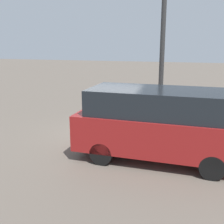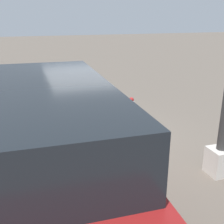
{
  "view_description": "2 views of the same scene",
  "coord_description": "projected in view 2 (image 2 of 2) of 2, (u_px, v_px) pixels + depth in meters",
  "views": [
    {
      "loc": [
        2.94,
        -9.58,
        3.5
      ],
      "look_at": [
        0.19,
        0.28,
        0.91
      ],
      "focal_mm": 45.0,
      "sensor_mm": 36.0,
      "label": 1
    },
    {
      "loc": [
        5.87,
        -1.75,
        3.04
      ],
      "look_at": [
        -0.09,
        0.21,
        0.87
      ],
      "focal_mm": 45.0,
      "sensor_mm": 36.0,
      "label": 2
    }
  ],
  "objects": [
    {
      "name": "ground_plane",
      "position": [
        105.0,
        148.0,
        6.78
      ],
      "size": [
        80.0,
        80.0,
        0.0
      ],
      "primitive_type": "plane",
      "color": "#60564C"
    },
    {
      "name": "parking_meter_near",
      "position": [
        131.0,
        112.0,
        6.33
      ],
      "size": [
        0.22,
        0.15,
        1.32
      ],
      "rotation": [
        0.0,
        0.0,
        -0.24
      ],
      "color": "#4C4C4C",
      "rests_on": "ground"
    },
    {
      "name": "parked_van",
      "position": [
        47.0,
        153.0,
        4.06
      ],
      "size": [
        4.96,
        2.2,
        2.14
      ],
      "rotation": [
        0.0,
        0.0,
        -0.03
      ],
      "color": "maroon",
      "rests_on": "ground"
    }
  ]
}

